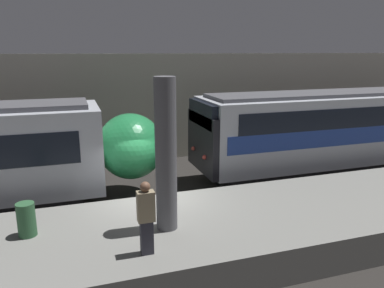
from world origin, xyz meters
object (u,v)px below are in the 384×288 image
Objects in this scene: support_pillar_near at (166,156)px; person_waiting at (146,216)px; trash_bin at (26,220)px; train_boxy at (349,131)px.

person_waiting is (-0.74, -1.09, -1.03)m from support_pillar_near.
trash_bin is (-3.38, 0.66, -1.51)m from support_pillar_near.
trash_bin is at bearing 146.52° from person_waiting.
person_waiting is 3.20m from trash_bin.
person_waiting reaches higher than trash_bin.
person_waiting is at bearing -33.48° from trash_bin.
train_boxy is 16.92× the size of trash_bin.
train_boxy is at bearing 26.40° from support_pillar_near.
support_pillar_near is at bearing 55.65° from person_waiting.
train_boxy is 13.75m from trash_bin.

